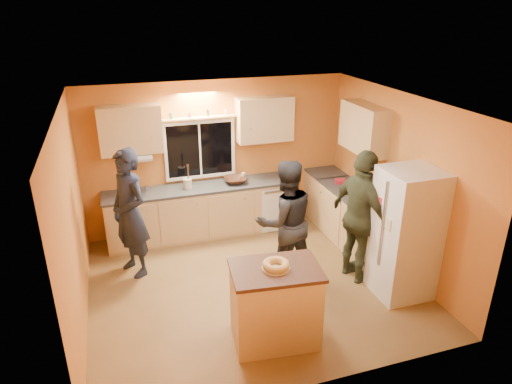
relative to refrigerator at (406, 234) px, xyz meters
name	(u,v)px	position (x,y,z in m)	size (l,w,h in m)	color
ground	(252,283)	(-1.89, 0.80, -0.90)	(4.50, 4.50, 0.00)	brown
room_shell	(251,168)	(-1.77, 1.21, 0.72)	(4.54, 4.04, 2.61)	#C67B32
back_counter	(224,208)	(-1.88, 2.50, -0.45)	(4.23, 0.62, 0.90)	tan
right_counter	(358,222)	(0.06, 1.30, -0.45)	(0.62, 1.84, 0.90)	tan
refrigerator	(406,234)	(0.00, 0.00, 0.00)	(0.72, 0.70, 1.80)	silver
island	(275,304)	(-1.98, -0.39, -0.40)	(1.09, 0.80, 0.98)	tan
bundt_pastry	(276,265)	(-1.98, -0.39, 0.13)	(0.31, 0.31, 0.09)	#D9B259
person_left	(130,214)	(-3.46, 1.65, 0.06)	(0.70, 0.46, 1.92)	black
person_center	(285,222)	(-1.40, 0.83, 0.00)	(0.88, 0.68, 1.81)	black
person_right	(361,218)	(-0.39, 0.49, 0.07)	(1.14, 0.47, 1.94)	#2D3320
mixing_bowl	(235,180)	(-1.66, 2.50, 0.05)	(0.38, 0.38, 0.09)	black
utensil_crock	(188,184)	(-2.48, 2.48, 0.09)	(0.14, 0.14, 0.17)	beige
potted_plant	(390,208)	(0.06, 0.50, 0.15)	(0.27, 0.23, 0.30)	gray
red_box	(340,181)	(0.03, 1.92, 0.04)	(0.16, 0.12, 0.07)	#B31B2C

